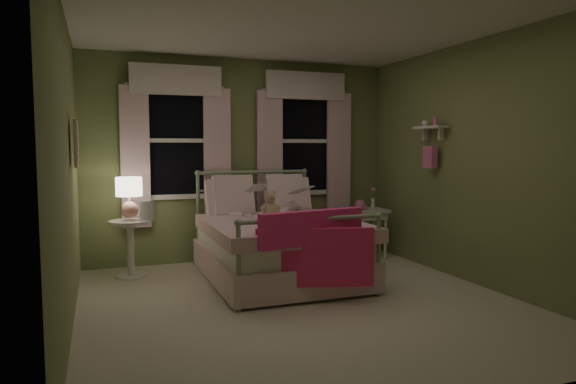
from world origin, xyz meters
name	(u,v)px	position (x,y,z in m)	size (l,w,h in m)	color
room_shell	(303,165)	(0.00, 0.00, 1.30)	(4.20, 4.20, 4.20)	beige
bed	(277,244)	(0.09, 0.97, 0.38)	(1.58, 2.04, 1.18)	white
pink_throw	(313,240)	(0.09, -0.06, 0.61)	(1.10, 0.40, 0.71)	#FF3185
child_left	(243,194)	(-0.19, 1.39, 0.92)	(0.26, 0.17, 0.70)	#F7D1DD
child_right	(288,191)	(0.37, 1.39, 0.94)	(0.36, 0.28, 0.74)	#F7D1DD
book_left	(249,192)	(-0.19, 1.14, 0.96)	(0.20, 0.27, 0.03)	beige
book_right	(295,194)	(0.37, 1.14, 0.92)	(0.20, 0.27, 0.02)	beige
teddy_bear	(270,206)	(0.09, 1.23, 0.79)	(0.23, 0.19, 0.32)	tan
nightstand_left	(130,241)	(-1.45, 1.56, 0.42)	(0.46, 0.46, 0.65)	white
table_lamp	(129,193)	(-1.45, 1.56, 0.95)	(0.29, 0.29, 0.46)	#E49E87
book_nightstand	(140,220)	(-1.35, 1.48, 0.66)	(0.16, 0.22, 0.02)	beige
nightstand_right	(367,217)	(1.55, 1.57, 0.55)	(0.50, 0.40, 0.64)	white
pink_toy	(360,205)	(1.45, 1.56, 0.71)	(0.14, 0.19, 0.14)	pink
bud_vase	(373,198)	(1.67, 1.62, 0.79)	(0.06, 0.06, 0.28)	white
window_left	(177,135)	(-0.85, 2.03, 1.62)	(1.34, 0.13, 1.96)	black
window_right	(305,136)	(0.85, 2.03, 1.62)	(1.34, 0.13, 1.96)	black
wall_shelf	(430,142)	(1.90, 0.70, 1.52)	(0.15, 0.50, 0.60)	white
framed_picture	(76,143)	(-1.95, 0.60, 1.50)	(0.03, 0.32, 0.42)	beige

